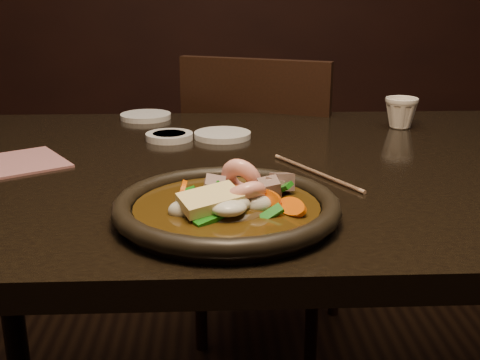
{
  "coord_description": "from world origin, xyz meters",
  "views": [
    {
      "loc": [
        -0.19,
        -1.04,
        1.05
      ],
      "look_at": [
        -0.15,
        -0.26,
        0.8
      ],
      "focal_mm": 45.0,
      "sensor_mm": 36.0,
      "label": 1
    }
  ],
  "objects_px": {
    "plate": "(227,208)",
    "tea_cup": "(401,112)",
    "table": "(316,201)",
    "chair": "(266,196)"
  },
  "relations": [
    {
      "from": "table",
      "to": "plate",
      "type": "height_order",
      "value": "plate"
    },
    {
      "from": "table",
      "to": "tea_cup",
      "type": "bearing_deg",
      "value": 49.01
    },
    {
      "from": "chair",
      "to": "table",
      "type": "bearing_deg",
      "value": 116.2
    },
    {
      "from": "plate",
      "to": "tea_cup",
      "type": "bearing_deg",
      "value": 53.41
    },
    {
      "from": "table",
      "to": "chair",
      "type": "distance_m",
      "value": 0.62
    },
    {
      "from": "plate",
      "to": "tea_cup",
      "type": "height_order",
      "value": "tea_cup"
    },
    {
      "from": "table",
      "to": "chair",
      "type": "bearing_deg",
      "value": 93.88
    },
    {
      "from": "table",
      "to": "tea_cup",
      "type": "height_order",
      "value": "tea_cup"
    },
    {
      "from": "plate",
      "to": "tea_cup",
      "type": "distance_m",
      "value": 0.68
    },
    {
      "from": "plate",
      "to": "tea_cup",
      "type": "xyz_separation_m",
      "value": [
        0.4,
        0.54,
        0.02
      ]
    }
  ]
}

